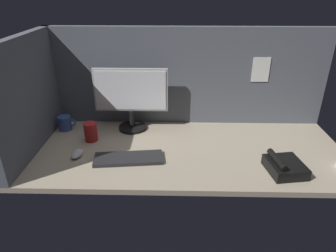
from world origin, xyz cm
name	(u,v)px	position (x,y,z in cm)	size (l,w,h in cm)	color
ground_plane	(187,150)	(0.00, 0.00, -1.50)	(180.00, 80.00, 3.00)	tan
cubicle_wall_back	(186,77)	(0.06, 37.50, 31.63)	(180.00, 5.50, 63.25)	#565B66
cubicle_wall_side	(28,96)	(-87.50, 0.00, 31.62)	(5.00, 80.00, 63.25)	#565B66
monitor	(131,96)	(-34.95, 25.13, 22.61)	(46.36, 18.00, 40.19)	black
keyboard	(128,158)	(-32.20, -14.09, 1.00)	(37.00, 13.00, 2.00)	#262628
mouse	(77,154)	(-61.28, -10.98, 1.70)	(5.60, 9.60, 3.40)	silver
mug_ceramic_blue	(65,123)	(-78.50, 22.13, 4.66)	(11.37, 8.03, 9.27)	#38569E
mug_red_plastic	(91,132)	(-57.99, 7.98, 5.72)	(7.85, 7.85, 11.44)	red
desk_phone	(284,166)	(48.66, -23.19, 3.19)	(19.67, 21.35, 8.80)	black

